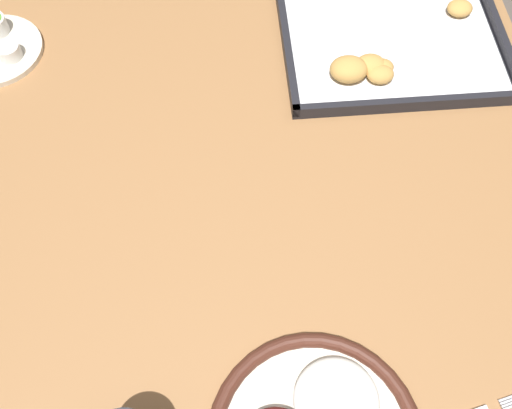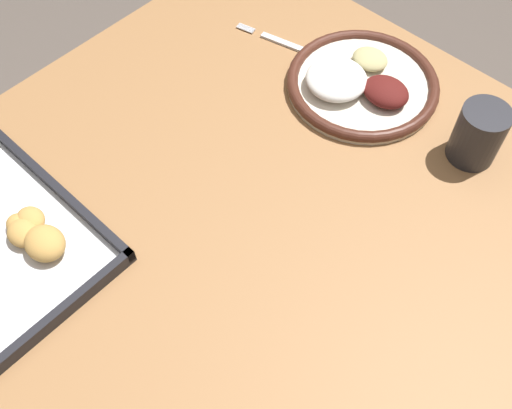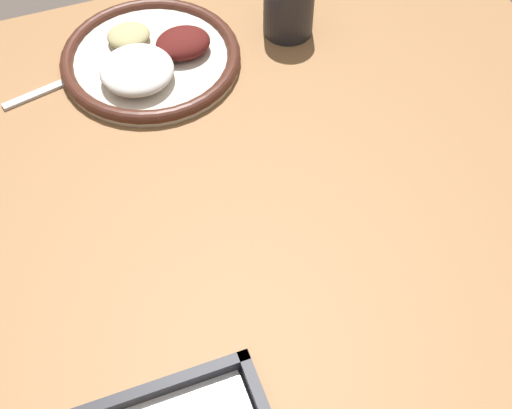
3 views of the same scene
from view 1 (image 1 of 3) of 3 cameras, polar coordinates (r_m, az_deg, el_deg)
name	(u,v)px [view 1 (image 1 of 3)]	position (r m, az deg, el deg)	size (l,w,h in m)	color
ground_plane	(248,358)	(1.59, -0.73, -14.37)	(8.00, 8.00, 0.00)	#564C44
dining_table	(244,249)	(0.98, -1.14, -4.22)	(1.02, 0.99, 0.76)	olive
baking_tray	(390,46)	(1.10, 12.66, 14.51)	(0.39, 0.30, 0.04)	black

